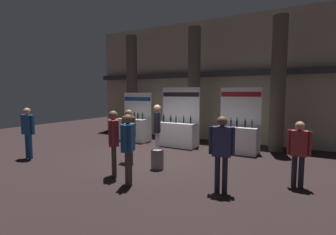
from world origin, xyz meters
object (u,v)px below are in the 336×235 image
object	(u,v)px
visitor_6	(28,128)
visitor_3	(157,126)
exhibitor_booth_2	(238,137)
visitor_2	(129,131)
exhibitor_booth_1	(177,132)
visitor_4	(128,142)
trash_bin	(157,159)
visitor_5	(114,137)
exhibitor_booth_0	(134,128)
visitor_0	(222,147)
visitor_1	(299,149)

from	to	relation	value
visitor_6	visitor_3	bearing A→B (deg)	-148.61
exhibitor_booth_2	visitor_2	distance (m)	4.09
exhibitor_booth_1	visitor_2	world-z (taller)	exhibitor_booth_1
exhibitor_booth_1	visitor_2	bearing A→B (deg)	-93.82
exhibitor_booth_1	visitor_3	size ratio (longest dim) A/B	1.35
exhibitor_booth_2	visitor_4	xyz separation A→B (m)	(-1.44, -4.66, 0.44)
trash_bin	visitor_4	bearing A→B (deg)	-86.93
visitor_5	visitor_3	bearing A→B (deg)	137.39
visitor_3	exhibitor_booth_0	bearing A→B (deg)	24.70
visitor_2	exhibitor_booth_2	bearing A→B (deg)	54.27
exhibitor_booth_2	visitor_2	size ratio (longest dim) A/B	1.43
exhibitor_booth_2	trash_bin	world-z (taller)	exhibitor_booth_2
visitor_0	visitor_4	world-z (taller)	visitor_0
trash_bin	visitor_0	xyz separation A→B (m)	(2.20, -0.79, 0.75)
visitor_2	exhibitor_booth_1	bearing A→B (deg)	92.27
trash_bin	visitor_2	xyz separation A→B (m)	(-1.20, 0.18, 0.74)
visitor_4	visitor_2	bearing A→B (deg)	15.36
exhibitor_booth_0	visitor_0	distance (m)	6.82
exhibitor_booth_1	visitor_0	distance (m)	5.11
exhibitor_booth_1	trash_bin	xyz separation A→B (m)	(1.00, -3.16, -0.32)
visitor_2	visitor_5	bearing A→B (deg)	-61.43
visitor_3	visitor_6	distance (m)	4.41
exhibitor_booth_0	visitor_6	xyz separation A→B (m)	(-1.16, -4.36, 0.44)
exhibitor_booth_0	visitor_1	xyz separation A→B (m)	(6.99, -2.75, 0.32)
visitor_1	visitor_2	xyz separation A→B (m)	(-4.88, -0.26, 0.10)
visitor_0	visitor_1	xyz separation A→B (m)	(1.48, 1.24, -0.11)
visitor_1	visitor_5	world-z (taller)	visitor_5
visitor_6	visitor_5	bearing A→B (deg)	179.67
exhibitor_booth_1	visitor_2	xyz separation A→B (m)	(-0.20, -2.98, 0.41)
exhibitor_booth_0	trash_bin	size ratio (longest dim) A/B	3.84
visitor_5	visitor_1	bearing A→B (deg)	65.62
visitor_2	visitor_3	xyz separation A→B (m)	(0.47, 0.98, 0.07)
visitor_4	visitor_1	bearing A→B (deg)	-85.23
exhibitor_booth_2	visitor_0	distance (m)	4.09
exhibitor_booth_2	visitor_3	xyz separation A→B (m)	(-2.24, -2.06, 0.49)
exhibitor_booth_2	visitor_5	distance (m)	4.90
exhibitor_booth_1	exhibitor_booth_2	size ratio (longest dim) A/B	1.01
visitor_4	exhibitor_booth_0	bearing A→B (deg)	13.35
visitor_0	visitor_3	distance (m)	3.52
exhibitor_booth_2	visitor_0	bearing A→B (deg)	-80.27
exhibitor_booth_1	visitor_6	distance (m)	5.56
trash_bin	visitor_2	distance (m)	1.42
visitor_0	visitor_6	world-z (taller)	visitor_6
exhibitor_booth_2	visitor_4	world-z (taller)	exhibitor_booth_2
visitor_1	exhibitor_booth_0	bearing A→B (deg)	-21.36
visitor_5	visitor_6	world-z (taller)	visitor_5
exhibitor_booth_0	exhibitor_booth_1	bearing A→B (deg)	-0.88
trash_bin	visitor_6	world-z (taller)	visitor_6
exhibitor_booth_0	visitor_1	world-z (taller)	exhibitor_booth_0
visitor_3	trash_bin	bearing A→B (deg)	-174.94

